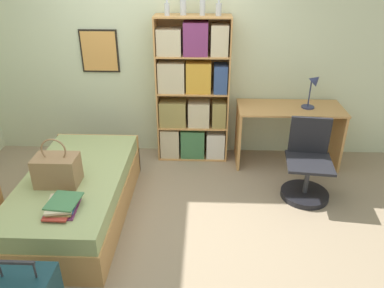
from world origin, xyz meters
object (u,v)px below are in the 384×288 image
(handbag, at_px, (57,170))
(desk_lamp, at_px, (314,85))
(book_stack_on_bed, at_px, (62,205))
(bottle_blue, at_px, (219,9))
(bottle_clear, at_px, (202,4))
(bookcase, at_px, (192,95))
(bottle_brown, at_px, (183,4))
(desk, at_px, (288,124))
(bottle_green, at_px, (167,9))
(desk_chair, at_px, (307,174))
(bed, at_px, (77,195))

(handbag, relative_size, desk_lamp, 1.09)
(book_stack_on_bed, distance_m, bottle_blue, 2.62)
(book_stack_on_bed, relative_size, bottle_blue, 1.94)
(book_stack_on_bed, distance_m, bottle_clear, 2.58)
(bookcase, xyz_separation_m, desk_lamp, (1.43, -0.12, 0.18))
(book_stack_on_bed, xyz_separation_m, desk_lamp, (2.45, 1.73, 0.52))
(bookcase, bearing_deg, book_stack_on_bed, -118.87)
(bottle_clear, bearing_deg, bookcase, 179.52)
(bottle_brown, xyz_separation_m, bottle_clear, (0.22, -0.01, 0.00))
(desk, bearing_deg, handbag, -150.63)
(bottle_green, bearing_deg, bottle_blue, 0.96)
(book_stack_on_bed, xyz_separation_m, desk_chair, (2.30, 1.01, -0.26))
(bottle_blue, xyz_separation_m, desk_lamp, (1.14, -0.10, -0.82))
(handbag, bearing_deg, desk_chair, 13.90)
(bottle_blue, bearing_deg, bookcase, 175.26)
(desk_lamp, bearing_deg, desk_chair, -101.56)
(bottle_clear, height_order, desk_chair, bottle_clear)
(bottle_blue, height_order, desk_lamp, bottle_blue)
(book_stack_on_bed, height_order, bottle_brown, bottle_brown)
(bottle_brown, height_order, desk_chair, bottle_brown)
(bottle_green, relative_size, bottle_brown, 0.63)
(bottle_clear, bearing_deg, desk_lamp, -5.31)
(desk, bearing_deg, book_stack_on_bed, -141.82)
(handbag, relative_size, bottle_clear, 1.56)
(bed, xyz_separation_m, bottle_brown, (1.01, 1.31, 1.67))
(bottle_brown, bearing_deg, bookcase, -7.20)
(bottle_clear, bearing_deg, desk, -5.99)
(bed, bearing_deg, bottle_brown, 52.31)
(handbag, relative_size, bottle_green, 2.50)
(bottle_green, height_order, bottle_blue, same)
(book_stack_on_bed, bearing_deg, desk_chair, 23.70)
(book_stack_on_bed, relative_size, bottle_green, 1.95)
(bottle_clear, relative_size, desk_chair, 0.35)
(desk_chair, bearing_deg, desk_lamp, 78.44)
(handbag, relative_size, book_stack_on_bed, 1.28)
(bottle_blue, bearing_deg, bottle_clear, 172.61)
(bottle_green, distance_m, desk_chair, 2.37)
(bottle_clear, relative_size, bottle_blue, 1.59)
(handbag, xyz_separation_m, bottle_green, (0.92, 1.42, 1.23))
(bookcase, distance_m, bottle_clear, 1.06)
(bed, relative_size, desk_lamp, 4.31)
(bottle_blue, xyz_separation_m, desk_chair, (0.99, -0.82, -1.60))
(desk_lamp, bearing_deg, bottle_blue, 175.02)
(bottle_blue, bearing_deg, book_stack_on_bed, -125.65)
(bottle_clear, bearing_deg, handbag, -131.90)
(book_stack_on_bed, relative_size, bookcase, 0.20)
(bottle_brown, relative_size, desk, 0.23)
(bookcase, height_order, bottle_blue, bottle_blue)
(handbag, xyz_separation_m, bottle_clear, (1.31, 1.46, 1.28))
(handbag, distance_m, bottle_clear, 2.34)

